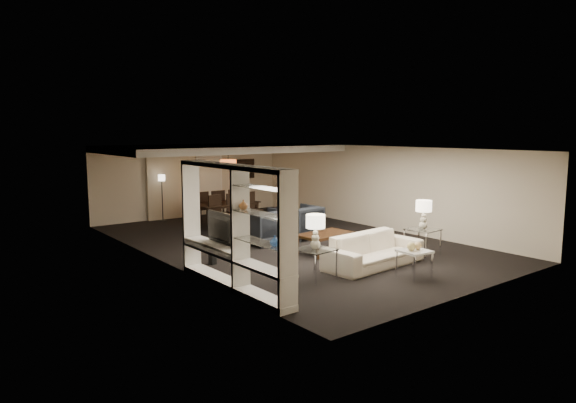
% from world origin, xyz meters
% --- Properties ---
extents(floor, '(11.00, 11.00, 0.00)m').
position_xyz_m(floor, '(0.00, 0.00, 0.00)').
color(floor, black).
rests_on(floor, ground).
extents(ceiling, '(7.00, 11.00, 0.02)m').
position_xyz_m(ceiling, '(0.00, 0.00, 2.50)').
color(ceiling, silver).
rests_on(ceiling, ground).
extents(wall_back, '(7.00, 0.02, 2.50)m').
position_xyz_m(wall_back, '(0.00, 5.50, 1.25)').
color(wall_back, beige).
rests_on(wall_back, ground).
extents(wall_front, '(7.00, 0.02, 2.50)m').
position_xyz_m(wall_front, '(0.00, -5.50, 1.25)').
color(wall_front, beige).
rests_on(wall_front, ground).
extents(wall_left, '(0.02, 11.00, 2.50)m').
position_xyz_m(wall_left, '(-3.50, 0.00, 1.25)').
color(wall_left, beige).
rests_on(wall_left, ground).
extents(wall_right, '(0.02, 11.00, 2.50)m').
position_xyz_m(wall_right, '(3.50, 0.00, 1.25)').
color(wall_right, beige).
rests_on(wall_right, ground).
extents(ceiling_soffit, '(7.00, 4.00, 0.20)m').
position_xyz_m(ceiling_soffit, '(0.00, 3.50, 2.40)').
color(ceiling_soffit, silver).
rests_on(ceiling_soffit, ceiling).
extents(curtains, '(1.50, 0.12, 2.40)m').
position_xyz_m(curtains, '(-0.90, 5.42, 1.20)').
color(curtains, beige).
rests_on(curtains, wall_back).
extents(door, '(0.90, 0.05, 2.10)m').
position_xyz_m(door, '(0.70, 5.47, 1.05)').
color(door, silver).
rests_on(door, wall_back).
extents(painting, '(0.95, 0.04, 0.65)m').
position_xyz_m(painting, '(2.10, 5.46, 1.55)').
color(painting, '#142D38').
rests_on(painting, wall_back).
extents(media_unit, '(0.38, 3.40, 2.35)m').
position_xyz_m(media_unit, '(-3.31, -2.60, 1.18)').
color(media_unit, white).
rests_on(media_unit, wall_left).
extents(pendant_light, '(0.52, 0.52, 0.24)m').
position_xyz_m(pendant_light, '(0.30, 3.50, 1.92)').
color(pendant_light, '#D8591E').
rests_on(pendant_light, ceiling_soffit).
extents(sofa, '(2.50, 1.12, 0.71)m').
position_xyz_m(sofa, '(0.01, -3.07, 0.36)').
color(sofa, beige).
rests_on(sofa, floor).
extents(coffee_table, '(1.41, 0.90, 0.48)m').
position_xyz_m(coffee_table, '(0.01, -1.47, 0.24)').
color(coffee_table, black).
rests_on(coffee_table, floor).
extents(armchair_left, '(0.98, 1.01, 0.91)m').
position_xyz_m(armchair_left, '(-0.59, 0.23, 0.45)').
color(armchair_left, black).
rests_on(armchair_left, floor).
extents(armchair_right, '(1.02, 1.04, 0.91)m').
position_xyz_m(armchair_right, '(0.61, 0.23, 0.45)').
color(armchair_right, black).
rests_on(armchair_right, floor).
extents(side_table_left, '(0.74, 0.74, 0.63)m').
position_xyz_m(side_table_left, '(-1.69, -3.07, 0.31)').
color(side_table_left, white).
rests_on(side_table_left, floor).
extents(side_table_right, '(0.71, 0.71, 0.63)m').
position_xyz_m(side_table_right, '(1.71, -3.07, 0.31)').
color(side_table_right, silver).
rests_on(side_table_right, floor).
extents(table_lamp_left, '(0.40, 0.40, 0.69)m').
position_xyz_m(table_lamp_left, '(-1.69, -3.07, 0.97)').
color(table_lamp_left, beige).
rests_on(table_lamp_left, side_table_left).
extents(table_lamp_right, '(0.39, 0.39, 0.69)m').
position_xyz_m(table_lamp_right, '(1.71, -3.07, 0.97)').
color(table_lamp_right, beige).
rests_on(table_lamp_right, side_table_right).
extents(marble_table, '(0.61, 0.61, 0.56)m').
position_xyz_m(marble_table, '(0.01, -4.17, 0.28)').
color(marble_table, silver).
rests_on(marble_table, floor).
extents(gold_gourd_a, '(0.18, 0.18, 0.18)m').
position_xyz_m(gold_gourd_a, '(-0.09, -4.17, 0.65)').
color(gold_gourd_a, '#DFC776').
rests_on(gold_gourd_a, marble_table).
extents(gold_gourd_b, '(0.16, 0.16, 0.16)m').
position_xyz_m(gold_gourd_b, '(0.11, -4.17, 0.64)').
color(gold_gourd_b, '#EAC17C').
rests_on(gold_gourd_b, marble_table).
extents(television, '(1.07, 0.14, 0.62)m').
position_xyz_m(television, '(-3.28, -2.00, 1.06)').
color(television, black).
rests_on(television, media_unit).
extents(vase_blue, '(0.17, 0.17, 0.17)m').
position_xyz_m(vase_blue, '(-3.31, -3.90, 1.15)').
color(vase_blue, '#2957B2').
rests_on(vase_blue, media_unit).
extents(vase_amber, '(0.17, 0.17, 0.17)m').
position_xyz_m(vase_amber, '(-3.31, -2.96, 1.65)').
color(vase_amber, '#AE6C3A').
rests_on(vase_amber, media_unit).
extents(floor_speaker, '(0.16, 0.16, 1.20)m').
position_xyz_m(floor_speaker, '(-2.73, -0.77, 0.60)').
color(floor_speaker, black).
rests_on(floor_speaker, floor).
extents(dining_table, '(2.12, 1.29, 0.71)m').
position_xyz_m(dining_table, '(-0.02, 3.17, 0.36)').
color(dining_table, black).
rests_on(dining_table, floor).
extents(chair_nl, '(0.55, 0.55, 1.06)m').
position_xyz_m(chair_nl, '(-0.62, 2.52, 0.53)').
color(chair_nl, black).
rests_on(chair_nl, floor).
extents(chair_nm, '(0.54, 0.54, 1.06)m').
position_xyz_m(chair_nm, '(-0.02, 2.52, 0.53)').
color(chair_nm, black).
rests_on(chair_nm, floor).
extents(chair_nr, '(0.53, 0.53, 1.06)m').
position_xyz_m(chair_nr, '(0.58, 2.52, 0.53)').
color(chair_nr, black).
rests_on(chair_nr, floor).
extents(chair_fl, '(0.53, 0.53, 1.06)m').
position_xyz_m(chair_fl, '(-0.62, 3.82, 0.53)').
color(chair_fl, black).
rests_on(chair_fl, floor).
extents(chair_fm, '(0.50, 0.50, 1.06)m').
position_xyz_m(chair_fm, '(-0.02, 3.82, 0.53)').
color(chair_fm, black).
rests_on(chair_fm, floor).
extents(chair_fr, '(0.51, 0.51, 1.06)m').
position_xyz_m(chair_fr, '(0.58, 3.82, 0.53)').
color(chair_fr, black).
rests_on(chair_fr, floor).
extents(floor_lamp, '(0.23, 0.23, 1.54)m').
position_xyz_m(floor_lamp, '(-1.28, 5.07, 0.77)').
color(floor_lamp, black).
rests_on(floor_lamp, floor).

